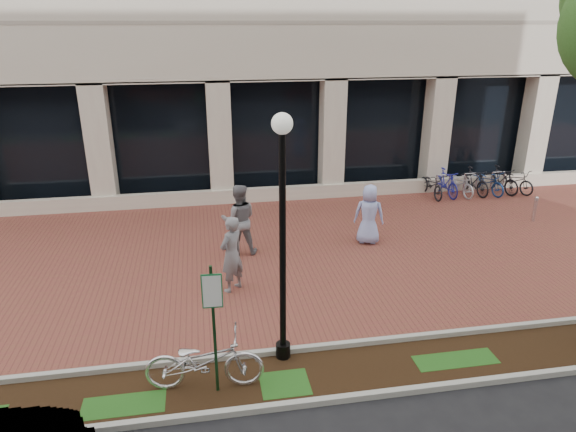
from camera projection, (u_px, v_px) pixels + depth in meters
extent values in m
plane|color=black|center=(304.00, 252.00, 14.36)|extent=(120.00, 120.00, 0.00)
cube|color=brown|center=(304.00, 252.00, 14.35)|extent=(40.00, 9.00, 0.01)
cube|color=black|center=(360.00, 370.00, 9.53)|extent=(40.00, 1.50, 0.01)
cube|color=#A1A298|center=(349.00, 344.00, 10.20)|extent=(40.00, 0.12, 0.12)
cube|color=#A1A298|center=(374.00, 395.00, 8.82)|extent=(40.00, 0.12, 0.12)
cube|color=black|center=(274.00, 136.00, 18.75)|extent=(40.00, 0.15, 4.20)
cube|color=beige|center=(279.00, 194.00, 18.41)|extent=(40.00, 0.25, 0.50)
cube|color=beige|center=(277.00, 140.00, 18.11)|extent=(0.80, 0.80, 4.20)
cube|color=#133618|center=(214.00, 331.00, 8.58)|extent=(0.05, 0.05, 2.44)
cube|color=#186032|center=(212.00, 291.00, 8.27)|extent=(0.34, 0.02, 0.62)
cube|color=silver|center=(212.00, 292.00, 8.26)|extent=(0.30, 0.01, 0.56)
cylinder|color=black|center=(283.00, 350.00, 9.86)|extent=(0.28, 0.28, 0.30)
cylinder|color=black|center=(283.00, 254.00, 9.13)|extent=(0.12, 0.12, 4.38)
sphere|color=silver|center=(282.00, 124.00, 8.29)|extent=(0.36, 0.36, 0.36)
imported|color=silver|center=(204.00, 361.00, 8.92)|extent=(2.13, 0.91, 1.09)
imported|color=slate|center=(232.00, 254.00, 12.03)|extent=(0.81, 0.80, 1.89)
imported|color=slate|center=(239.00, 220.00, 13.96)|extent=(0.99, 0.78, 1.99)
imported|color=#9BAAE7|center=(369.00, 214.00, 14.67)|extent=(0.99, 0.81, 1.76)
cylinder|color=silver|center=(534.00, 211.00, 16.41)|extent=(0.11, 0.11, 0.74)
sphere|color=silver|center=(537.00, 198.00, 16.26)|extent=(0.12, 0.12, 0.12)
imported|color=black|center=(432.00, 185.00, 18.73)|extent=(0.66, 1.73, 0.90)
imported|color=#202497|center=(446.00, 183.00, 18.80)|extent=(0.61, 1.69, 0.99)
imported|color=silver|center=(460.00, 183.00, 18.90)|extent=(0.83, 1.77, 0.90)
imported|color=black|center=(474.00, 181.00, 18.97)|extent=(0.78, 1.71, 0.99)
imported|color=navy|center=(487.00, 182.00, 19.08)|extent=(0.99, 1.80, 0.90)
imported|color=black|center=(501.00, 180.00, 19.15)|extent=(0.93, 1.72, 0.99)
imported|color=black|center=(514.00, 180.00, 19.26)|extent=(1.14, 1.81, 0.90)
cylinder|color=silver|center=(473.00, 184.00, 19.01)|extent=(0.04, 0.04, 0.80)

